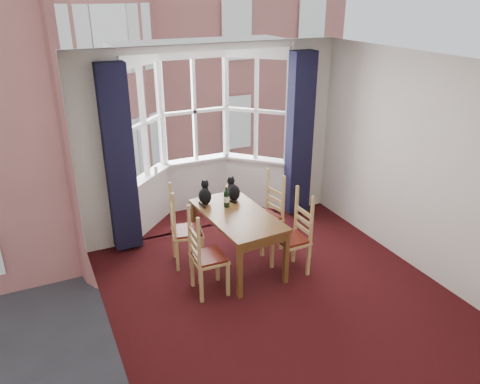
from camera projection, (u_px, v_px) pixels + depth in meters
floor at (284, 301)px, 5.68m from camera, size 4.50×4.50×0.00m
ceiling at (295, 65)px, 4.56m from camera, size 4.50×4.50×0.00m
wall_left at (103, 233)px, 4.34m from camera, size 0.00×4.50×4.50m
wall_right at (426, 169)px, 5.89m from camera, size 0.00×4.50×4.50m
wall_near at (453, 315)px, 3.25m from camera, size 4.00×0.00×4.00m
wall_back_pier_left at (99, 156)px, 6.35m from camera, size 0.70×0.12×2.80m
wall_back_pier_right at (306, 128)px, 7.63m from camera, size 0.70×0.12×2.80m
bay_window at (200, 132)px, 7.41m from camera, size 2.76×0.94×2.80m
curtain_left at (120, 161)px, 6.31m from camera, size 0.38×0.22×2.60m
curtain_right at (300, 135)px, 7.41m from camera, size 0.38×0.22×2.60m
dining_table at (237, 220)px, 6.15m from camera, size 0.86×1.48×0.78m
chair_left_near at (202, 260)px, 5.66m from camera, size 0.42×0.43×0.92m
chair_left_far at (180, 233)px, 6.28m from camera, size 0.47×0.49×0.92m
chair_right_near at (297, 239)px, 6.13m from camera, size 0.41×0.43×0.92m
chair_right_far at (270, 216)px, 6.73m from camera, size 0.46×0.48×0.92m
cat_left at (205, 195)px, 6.37m from camera, size 0.24×0.28×0.33m
cat_right at (233, 191)px, 6.49m from camera, size 0.19×0.25×0.33m
wine_bottle at (227, 198)px, 6.26m from camera, size 0.08×0.08×0.30m
candle_tall at (156, 170)px, 7.15m from camera, size 0.06×0.06×0.13m
street at (65, 127)px, 34.87m from camera, size 80.00×80.00×0.00m
tenement_building at (89, 47)px, 16.68m from camera, size 18.40×7.80×15.20m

